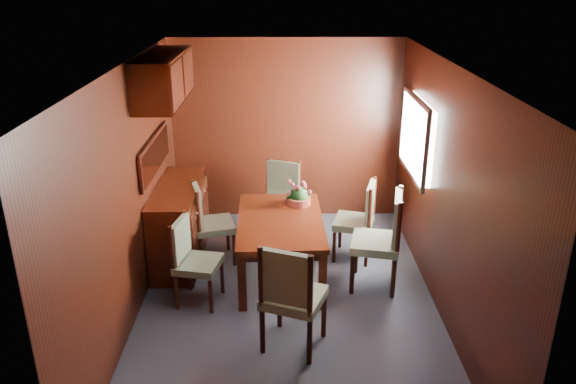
{
  "coord_description": "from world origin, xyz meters",
  "views": [
    {
      "loc": [
        -0.06,
        -4.92,
        3.21
      ],
      "look_at": [
        0.0,
        0.46,
        1.05
      ],
      "focal_mm": 35.0,
      "sensor_mm": 36.0,
      "label": 1
    }
  ],
  "objects_px": {
    "dining_table": "(280,227)",
    "flower_centerpiece": "(299,193)",
    "chair_head": "(291,293)",
    "chair_right_near": "(384,235)",
    "chair_left_near": "(191,256)",
    "sideboard": "(180,223)"
  },
  "relations": [
    {
      "from": "dining_table",
      "to": "flower_centerpiece",
      "type": "relative_size",
      "value": 5.06
    },
    {
      "from": "chair_head",
      "to": "flower_centerpiece",
      "type": "xyz_separation_m",
      "value": [
        0.12,
        1.74,
        0.23
      ]
    },
    {
      "from": "chair_right_near",
      "to": "chair_head",
      "type": "relative_size",
      "value": 1.02
    },
    {
      "from": "chair_left_near",
      "to": "chair_head",
      "type": "height_order",
      "value": "chair_head"
    },
    {
      "from": "dining_table",
      "to": "flower_centerpiece",
      "type": "height_order",
      "value": "flower_centerpiece"
    },
    {
      "from": "dining_table",
      "to": "chair_head",
      "type": "xyz_separation_m",
      "value": [
        0.09,
        -1.32,
        0.0
      ]
    },
    {
      "from": "chair_right_near",
      "to": "chair_left_near",
      "type": "bearing_deg",
      "value": 109.74
    },
    {
      "from": "dining_table",
      "to": "chair_right_near",
      "type": "xyz_separation_m",
      "value": [
        1.08,
        -0.24,
        0.01
      ]
    },
    {
      "from": "chair_left_near",
      "to": "chair_head",
      "type": "relative_size",
      "value": 0.86
    },
    {
      "from": "sideboard",
      "to": "chair_right_near",
      "type": "distance_m",
      "value": 2.35
    },
    {
      "from": "chair_left_near",
      "to": "chair_head",
      "type": "bearing_deg",
      "value": 61.99
    },
    {
      "from": "chair_head",
      "to": "flower_centerpiece",
      "type": "relative_size",
      "value": 3.62
    },
    {
      "from": "flower_centerpiece",
      "to": "dining_table",
      "type": "bearing_deg",
      "value": -116.77
    },
    {
      "from": "flower_centerpiece",
      "to": "chair_right_near",
      "type": "bearing_deg",
      "value": -36.65
    },
    {
      "from": "sideboard",
      "to": "chair_head",
      "type": "bearing_deg",
      "value": -54.11
    },
    {
      "from": "dining_table",
      "to": "chair_right_near",
      "type": "height_order",
      "value": "chair_right_near"
    },
    {
      "from": "chair_right_near",
      "to": "chair_head",
      "type": "distance_m",
      "value": 1.47
    },
    {
      "from": "dining_table",
      "to": "flower_centerpiece",
      "type": "bearing_deg",
      "value": 61.68
    },
    {
      "from": "dining_table",
      "to": "chair_left_near",
      "type": "relative_size",
      "value": 1.62
    },
    {
      "from": "sideboard",
      "to": "flower_centerpiece",
      "type": "bearing_deg",
      "value": -0.24
    },
    {
      "from": "chair_right_near",
      "to": "sideboard",
      "type": "bearing_deg",
      "value": 85.92
    },
    {
      "from": "chair_head",
      "to": "chair_left_near",
      "type": "bearing_deg",
      "value": 161.4
    }
  ]
}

